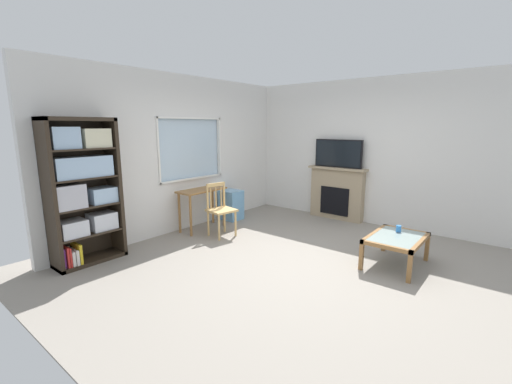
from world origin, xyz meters
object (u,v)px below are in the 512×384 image
(plastic_drawer_unit, at_px, (231,205))
(tv, at_px, (338,154))
(fireplace, at_px, (337,193))
(wooden_chair, at_px, (220,209))
(bookshelf, at_px, (82,187))
(desk_under_window, at_px, (202,197))
(sippy_cup, at_px, (399,229))
(coffee_table, at_px, (396,240))

(plastic_drawer_unit, xyz_separation_m, tv, (1.37, -1.61, 1.02))
(fireplace, relative_size, tv, 1.22)
(fireplace, bearing_deg, wooden_chair, 154.98)
(bookshelf, distance_m, wooden_chair, 2.13)
(bookshelf, height_order, fireplace, bookshelf)
(wooden_chair, bearing_deg, desk_under_window, 84.05)
(bookshelf, height_order, wooden_chair, bookshelf)
(bookshelf, relative_size, sippy_cup, 21.79)
(plastic_drawer_unit, relative_size, sippy_cup, 6.55)
(bookshelf, bearing_deg, sippy_cup, -50.03)
(coffee_table, bearing_deg, fireplace, 45.28)
(tv, bearing_deg, wooden_chair, 154.81)
(desk_under_window, height_order, tv, tv)
(bookshelf, xyz_separation_m, coffee_table, (2.55, -3.34, -0.70))
(tv, xyz_separation_m, coffee_table, (-1.63, -1.67, -0.97))
(fireplace, height_order, coffee_table, fireplace)
(wooden_chair, distance_m, sippy_cup, 2.79)
(desk_under_window, xyz_separation_m, fireplace, (2.19, -1.56, -0.07))
(bookshelf, height_order, desk_under_window, bookshelf)
(fireplace, xyz_separation_m, sippy_cup, (-1.44, -1.63, -0.08))
(tv, bearing_deg, bookshelf, 158.24)
(desk_under_window, relative_size, fireplace, 0.76)
(wooden_chair, xyz_separation_m, tv, (2.23, -1.05, 0.85))
(fireplace, bearing_deg, desk_under_window, 144.52)
(desk_under_window, height_order, plastic_drawer_unit, desk_under_window)
(wooden_chair, distance_m, fireplace, 2.48)
(tv, bearing_deg, desk_under_window, 144.30)
(desk_under_window, bearing_deg, wooden_chair, -95.95)
(wooden_chair, xyz_separation_m, fireplace, (2.25, -1.05, 0.06))
(bookshelf, bearing_deg, coffee_table, -52.59)
(desk_under_window, relative_size, wooden_chair, 1.00)
(coffee_table, height_order, sippy_cup, sippy_cup)
(wooden_chair, height_order, fireplace, fireplace)
(bookshelf, height_order, tv, bookshelf)
(bookshelf, relative_size, plastic_drawer_unit, 3.33)
(wooden_chair, distance_m, tv, 2.61)
(fireplace, bearing_deg, coffee_table, -134.72)
(fireplace, relative_size, coffee_table, 1.29)
(tv, height_order, coffee_table, tv)
(bookshelf, xyz_separation_m, sippy_cup, (2.76, -3.29, -0.59))
(wooden_chair, bearing_deg, plastic_drawer_unit, 33.30)
(plastic_drawer_unit, distance_m, sippy_cup, 3.24)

